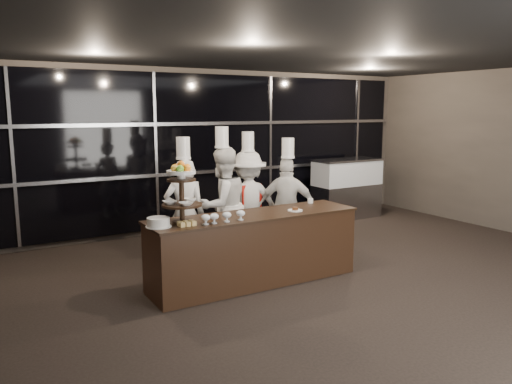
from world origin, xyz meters
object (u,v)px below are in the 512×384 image
layer_cake (158,222)px  display_stand (182,188)px  chef_a (185,212)px  chef_c (248,202)px  buffet_counter (255,248)px  chef_d (287,206)px  display_case (347,185)px  chef_b (223,205)px

layer_cake → display_stand: bearing=9.0°
chef_a → chef_c: 1.18m
buffet_counter → chef_d: 1.39m
chef_d → buffet_counter: bearing=-142.5°
display_stand → chef_c: size_ratio=0.39×
display_case → chef_a: bearing=-161.2°
layer_cake → display_case: display_case is taller
display_case → chef_d: 3.08m
display_stand → chef_b: (1.05, 1.01, -0.47)m
chef_a → display_stand: bearing=-113.9°
chef_c → layer_cake: bearing=-146.4°
display_case → chef_a: chef_a is taller
buffet_counter → chef_d: size_ratio=1.55×
display_case → chef_b: bearing=-158.3°
display_stand → layer_cake: display_stand is taller
display_stand → chef_a: (0.45, 1.02, -0.52)m
display_stand → display_case: bearing=27.7°
chef_c → chef_b: bearing=-158.4°
chef_a → chef_c: size_ratio=0.98×
chef_b → buffet_counter: bearing=-92.6°
buffet_counter → display_case: size_ratio=1.96×
display_stand → chef_d: (2.08, 0.83, -0.55)m
layer_cake → chef_b: 1.73m
buffet_counter → chef_b: 1.09m
display_stand → buffet_counter: bearing=0.0°
chef_b → chef_d: 1.05m
chef_c → display_stand: bearing=-142.6°
chef_b → display_case: bearing=21.7°
chef_d → chef_a: bearing=173.3°
chef_d → chef_b: bearing=170.0°
layer_cake → chef_d: bearing=20.1°
display_case → chef_a: size_ratio=0.77×
display_stand → layer_cake: 0.49m
chef_b → display_stand: bearing=-136.1°
display_stand → display_case: size_ratio=0.51×
buffet_counter → display_case: display_case is taller
chef_a → chef_c: chef_c is taller
display_stand → chef_c: 2.09m
chef_a → chef_c: (1.16, 0.21, 0.00)m
display_case → chef_b: chef_b is taller
chef_b → chef_d: (1.03, -0.18, -0.08)m
chef_a → chef_d: size_ratio=1.03×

